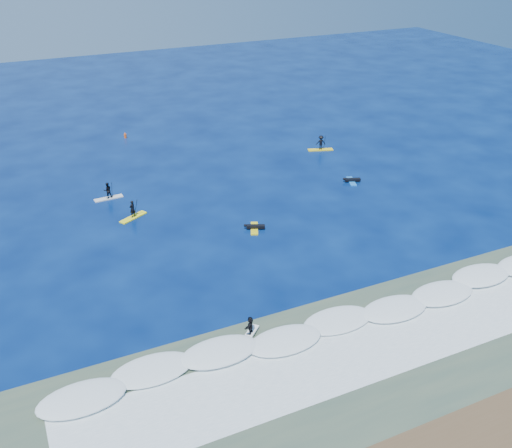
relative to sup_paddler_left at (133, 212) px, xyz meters
name	(u,v)px	position (x,y,z in m)	size (l,w,h in m)	color
ground	(257,253)	(7.26, -9.81, -0.58)	(160.00, 160.00, 0.00)	#031341
shallow_water	(360,366)	(7.26, -23.81, -0.58)	(90.00, 13.00, 0.01)	#384D3F
breaking_wave	(324,326)	(7.26, -19.81, -0.58)	(40.00, 6.00, 0.30)	white
whitewater	(350,355)	(7.26, -22.81, -0.58)	(34.00, 5.00, 0.02)	silver
sup_paddler_left	(133,212)	(0.00, 0.00, 0.00)	(2.65, 1.87, 1.87)	#FFF31B
sup_paddler_center	(108,192)	(-1.11, 4.74, 0.11)	(2.66, 0.82, 1.84)	silver
sup_paddler_right	(321,144)	(23.08, 7.46, 0.18)	(2.87, 1.55, 1.96)	yellow
prone_paddler_near	(255,227)	(8.66, -6.24, -0.43)	(1.70, 2.27, 0.47)	yellow
prone_paddler_far	(352,180)	(21.37, -1.43, -0.43)	(1.72, 2.27, 0.46)	blue
wave_surfer	(250,326)	(2.62, -18.72, 0.16)	(1.62, 1.57, 1.28)	white
marker_buoy	(125,135)	(4.24, 20.61, -0.26)	(0.31, 0.31, 0.74)	#F45515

